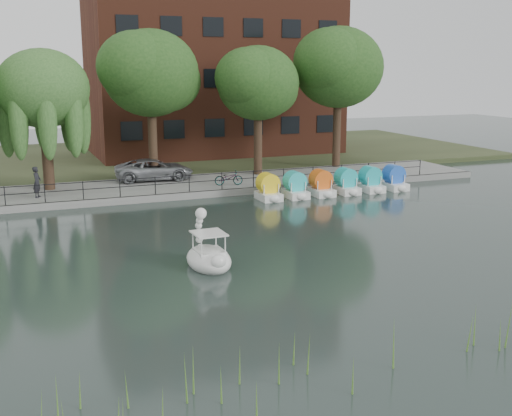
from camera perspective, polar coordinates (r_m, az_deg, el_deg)
ground_plane at (r=25.44m, az=2.29°, el=-4.78°), size 120.00×120.00×0.00m
promenade at (r=40.12m, az=-7.01°, el=1.89°), size 40.00×6.00×0.40m
kerb at (r=37.33m, az=-5.85°, el=1.11°), size 40.00×0.25×0.40m
land_strip at (r=53.62m, az=-10.84°, el=4.43°), size 60.00×22.00×0.36m
railing at (r=37.34m, az=-5.97°, el=2.59°), size 32.00×0.05×1.00m
apartment_building at (r=54.84m, az=-3.82°, el=14.42°), size 20.00×10.07×18.00m
willow_mid at (r=39.27m, az=-18.44°, el=10.00°), size 5.32×5.32×8.15m
broadleaf_center at (r=41.15m, az=-9.37°, el=11.70°), size 6.00×6.00×9.25m
broadleaf_right at (r=42.75m, az=0.18°, el=10.98°), size 5.40×5.40×8.32m
broadleaf_far at (r=46.43m, az=7.35°, el=12.26°), size 6.30×6.30×9.71m
minivan at (r=41.39m, az=-9.05°, el=3.54°), size 2.97×5.81×1.57m
bicycle at (r=39.24m, az=-2.45°, el=2.77°), size 0.91×1.80×1.00m
pedestrian at (r=37.48m, az=-18.91°, el=2.39°), size 0.72×0.84×1.98m
swan_boat at (r=24.75m, az=-4.27°, el=-4.16°), size 1.67×2.67×2.16m
pedal_boat_row at (r=38.67m, az=6.92°, el=2.10°), size 9.65×1.70×1.40m
reed_bank at (r=18.73m, az=20.22°, el=-10.15°), size 24.00×2.40×1.20m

